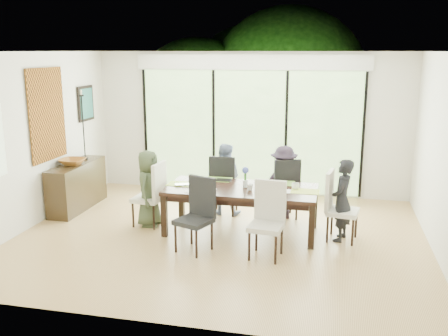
% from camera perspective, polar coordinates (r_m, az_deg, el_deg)
% --- Properties ---
extents(floor, '(6.00, 5.00, 0.01)m').
position_cam_1_polar(floor, '(7.52, -0.42, -7.90)').
color(floor, olive).
rests_on(floor, ground).
extents(ceiling, '(6.00, 5.00, 0.01)m').
position_cam_1_polar(ceiling, '(7.01, -0.46, 13.22)').
color(ceiling, white).
rests_on(ceiling, wall_back).
extents(wall_back, '(6.00, 0.02, 2.70)m').
position_cam_1_polar(wall_back, '(9.57, 2.97, 5.09)').
color(wall_back, silver).
rests_on(wall_back, floor).
extents(wall_front, '(6.00, 0.02, 2.70)m').
position_cam_1_polar(wall_front, '(4.80, -7.23, -3.35)').
color(wall_front, beige).
rests_on(wall_front, floor).
extents(wall_left, '(0.02, 5.00, 2.70)m').
position_cam_1_polar(wall_left, '(8.34, -21.04, 3.00)').
color(wall_left, beige).
rests_on(wall_left, floor).
extents(wall_right, '(0.02, 5.00, 2.70)m').
position_cam_1_polar(wall_right, '(7.11, 23.93, 1.07)').
color(wall_right, white).
rests_on(wall_right, floor).
extents(glass_doors, '(4.20, 0.02, 2.30)m').
position_cam_1_polar(glass_doors, '(9.55, 2.92, 4.17)').
color(glass_doors, '#598C3F').
rests_on(glass_doors, wall_back).
extents(blinds_header, '(4.40, 0.06, 0.28)m').
position_cam_1_polar(blinds_header, '(9.43, 3.00, 11.98)').
color(blinds_header, white).
rests_on(blinds_header, wall_back).
extents(mullion_a, '(0.05, 0.04, 2.30)m').
position_cam_1_polar(mullion_a, '(10.11, -8.94, 4.53)').
color(mullion_a, black).
rests_on(mullion_a, wall_back).
extents(mullion_b, '(0.05, 0.04, 2.30)m').
position_cam_1_polar(mullion_b, '(9.69, -1.19, 4.30)').
color(mullion_b, black).
rests_on(mullion_b, wall_back).
extents(mullion_c, '(0.05, 0.04, 2.30)m').
position_cam_1_polar(mullion_c, '(9.45, 7.10, 3.98)').
color(mullion_c, black).
rests_on(mullion_c, wall_back).
extents(mullion_d, '(0.05, 0.04, 2.30)m').
position_cam_1_polar(mullion_d, '(9.43, 15.62, 3.56)').
color(mullion_d, black).
rests_on(mullion_d, wall_back).
extents(deck, '(6.00, 1.80, 0.10)m').
position_cam_1_polar(deck, '(10.71, 3.69, -1.67)').
color(deck, brown).
rests_on(deck, ground).
extents(rail_top, '(6.00, 0.08, 0.06)m').
position_cam_1_polar(rail_top, '(11.35, 4.37, 2.28)').
color(rail_top, brown).
rests_on(rail_top, deck).
extents(foliage_left, '(3.20, 3.20, 3.20)m').
position_cam_1_polar(foliage_left, '(12.56, -3.10, 7.47)').
color(foliage_left, '#14380F').
rests_on(foliage_left, ground).
extents(foliage_mid, '(4.00, 4.00, 4.00)m').
position_cam_1_polar(foliage_mid, '(12.72, 7.34, 9.08)').
color(foliage_mid, '#14380F').
rests_on(foliage_mid, ground).
extents(foliage_right, '(2.80, 2.80, 2.80)m').
position_cam_1_polar(foliage_right, '(11.93, 15.56, 5.82)').
color(foliage_right, '#14380F').
rests_on(foliage_right, ground).
extents(foliage_far, '(3.60, 3.60, 3.60)m').
position_cam_1_polar(foliage_far, '(13.55, 3.34, 8.66)').
color(foliage_far, '#14380F').
rests_on(foliage_far, ground).
extents(table_top, '(2.25, 1.03, 0.06)m').
position_cam_1_polar(table_top, '(7.51, 1.99, -2.47)').
color(table_top, black).
rests_on(table_top, floor).
extents(table_apron, '(2.06, 0.84, 0.09)m').
position_cam_1_polar(table_apron, '(7.53, 1.99, -3.09)').
color(table_apron, black).
rests_on(table_apron, floor).
extents(table_leg_fl, '(0.08, 0.08, 0.65)m').
position_cam_1_polar(table_leg_fl, '(7.48, -6.84, -5.43)').
color(table_leg_fl, black).
rests_on(table_leg_fl, floor).
extents(table_leg_fr, '(0.08, 0.08, 0.65)m').
position_cam_1_polar(table_leg_fr, '(7.09, 9.98, -6.62)').
color(table_leg_fr, black).
rests_on(table_leg_fr, floor).
extents(table_leg_bl, '(0.08, 0.08, 0.65)m').
position_cam_1_polar(table_leg_bl, '(8.26, -4.86, -3.58)').
color(table_leg_bl, black).
rests_on(table_leg_bl, floor).
extents(table_leg_br, '(0.08, 0.08, 0.65)m').
position_cam_1_polar(table_leg_br, '(7.91, 10.30, -4.53)').
color(table_leg_br, black).
rests_on(table_leg_br, floor).
extents(chair_left_end, '(0.47, 0.47, 1.03)m').
position_cam_1_polar(chair_left_end, '(7.95, -8.71, -2.91)').
color(chair_left_end, silver).
rests_on(chair_left_end, floor).
extents(chair_right_end, '(0.50, 0.50, 1.03)m').
position_cam_1_polar(chair_right_end, '(7.44, 13.45, -4.28)').
color(chair_right_end, white).
rests_on(chair_right_end, floor).
extents(chair_far_left, '(0.44, 0.44, 1.03)m').
position_cam_1_polar(chair_far_left, '(8.44, 0.05, -1.80)').
color(chair_far_left, black).
rests_on(chair_far_left, floor).
extents(chair_far_right, '(0.56, 0.56, 1.03)m').
position_cam_1_polar(chair_far_right, '(8.29, 6.82, -2.18)').
color(chair_far_right, black).
rests_on(chair_far_right, floor).
extents(chair_near_left, '(0.56, 0.56, 1.03)m').
position_cam_1_polar(chair_near_left, '(6.85, -3.50, -5.44)').
color(chair_near_left, black).
rests_on(chair_near_left, floor).
extents(chair_near_right, '(0.48, 0.48, 1.03)m').
position_cam_1_polar(chair_near_right, '(6.66, 4.84, -6.03)').
color(chair_near_right, beige).
rests_on(chair_near_right, floor).
extents(person_left_end, '(0.36, 0.57, 1.21)m').
position_cam_1_polar(person_left_end, '(7.92, -8.60, -2.30)').
color(person_left_end, '#3D4931').
rests_on(person_left_end, floor).
extents(person_right_end, '(0.47, 0.63, 1.21)m').
position_cam_1_polar(person_right_end, '(7.41, 13.33, -3.61)').
color(person_right_end, black).
rests_on(person_right_end, floor).
extents(person_far_left, '(0.58, 0.38, 1.21)m').
position_cam_1_polar(person_far_left, '(8.40, 0.02, -1.25)').
color(person_far_left, '#7B8DB1').
rests_on(person_far_left, floor).
extents(person_far_right, '(0.63, 0.48, 1.21)m').
position_cam_1_polar(person_far_right, '(8.24, 6.82, -1.62)').
color(person_far_right, '#291F2F').
rests_on(person_far_right, floor).
extents(placemat_left, '(0.41, 0.30, 0.01)m').
position_cam_1_polar(placemat_left, '(7.72, -4.95, -1.82)').
color(placemat_left, '#96B842').
rests_on(placemat_left, table_top).
extents(placemat_right, '(0.41, 0.30, 0.01)m').
position_cam_1_polar(placemat_right, '(7.39, 9.26, -2.65)').
color(placemat_right, '#AFC345').
rests_on(placemat_right, table_top).
extents(placemat_far_l, '(0.41, 0.30, 0.01)m').
position_cam_1_polar(placemat_far_l, '(7.97, -0.65, -1.30)').
color(placemat_far_l, '#7FBA42').
rests_on(placemat_far_l, table_top).
extents(placemat_far_r, '(0.41, 0.30, 0.01)m').
position_cam_1_polar(placemat_far_r, '(7.80, 6.52, -1.70)').
color(placemat_far_r, '#6EA33A').
rests_on(placemat_far_r, table_top).
extents(placemat_paper, '(0.41, 0.30, 0.01)m').
position_cam_1_polar(placemat_paper, '(7.33, -2.67, -2.61)').
color(placemat_paper, white).
rests_on(placemat_paper, table_top).
extents(tablet_far_l, '(0.24, 0.17, 0.01)m').
position_cam_1_polar(tablet_far_l, '(7.89, -0.03, -1.37)').
color(tablet_far_l, black).
rests_on(tablet_far_l, table_top).
extents(tablet_far_r, '(0.23, 0.16, 0.01)m').
position_cam_1_polar(tablet_far_r, '(7.76, 6.11, -1.72)').
color(tablet_far_r, black).
rests_on(tablet_far_r, table_top).
extents(papers, '(0.28, 0.21, 0.00)m').
position_cam_1_polar(papers, '(7.36, 7.29, -2.66)').
color(papers, white).
rests_on(papers, table_top).
extents(platter_base, '(0.24, 0.24, 0.02)m').
position_cam_1_polar(platter_base, '(7.33, -2.67, -2.50)').
color(platter_base, white).
rests_on(platter_base, table_top).
extents(platter_snacks, '(0.19, 0.19, 0.01)m').
position_cam_1_polar(platter_snacks, '(7.33, -2.67, -2.37)').
color(platter_snacks, '#C27C16').
rests_on(platter_snacks, table_top).
extents(vase, '(0.08, 0.08, 0.11)m').
position_cam_1_polar(vase, '(7.52, 2.44, -1.77)').
color(vase, silver).
rests_on(vase, table_top).
extents(hyacinth_stems, '(0.04, 0.04, 0.15)m').
position_cam_1_polar(hyacinth_stems, '(7.49, 2.45, -0.94)').
color(hyacinth_stems, '#337226').
rests_on(hyacinth_stems, table_top).
extents(hyacinth_blooms, '(0.10, 0.10, 0.10)m').
position_cam_1_polar(hyacinth_blooms, '(7.47, 2.46, -0.25)').
color(hyacinth_blooms, '#4A59BA').
rests_on(hyacinth_blooms, table_top).
extents(laptop, '(0.36, 0.29, 0.02)m').
position_cam_1_polar(laptop, '(7.60, -4.46, -1.99)').
color(laptop, silver).
rests_on(laptop, table_top).
extents(cup_a, '(0.15, 0.15, 0.09)m').
position_cam_1_polar(cup_a, '(7.78, -2.87, -1.35)').
color(cup_a, white).
rests_on(cup_a, table_top).
extents(cup_b, '(0.11, 0.11, 0.09)m').
position_cam_1_polar(cup_b, '(7.37, 3.00, -2.21)').
color(cup_b, white).
rests_on(cup_b, table_top).
extents(cup_c, '(0.15, 0.15, 0.09)m').
position_cam_1_polar(cup_c, '(7.48, 8.18, -2.07)').
color(cup_c, white).
rests_on(cup_c, table_top).
extents(book, '(0.16, 0.21, 0.02)m').
position_cam_1_polar(book, '(7.50, 3.94, -2.21)').
color(book, white).
rests_on(book, table_top).
extents(sideboard, '(0.40, 1.44, 0.81)m').
position_cam_1_polar(sideboard, '(9.09, -16.43, -1.98)').
color(sideboard, black).
rests_on(sideboard, floor).
extents(bowl, '(0.43, 0.43, 0.10)m').
position_cam_1_polar(bowl, '(8.90, -16.93, 0.69)').
color(bowl, brown).
rests_on(bowl, sideboard).
extents(candlestick_base, '(0.09, 0.09, 0.04)m').
position_cam_1_polar(candlestick_base, '(9.29, -15.57, 1.08)').
color(candlestick_base, black).
rests_on(candlestick_base, sideboard).
extents(candlestick_shaft, '(0.02, 0.02, 1.12)m').
position_cam_1_polar(candlestick_shaft, '(9.19, -15.79, 4.52)').
color(candlestick_shaft, black).
rests_on(candlestick_shaft, sideboard).
extents(candlestick_pan, '(0.09, 0.09, 0.03)m').
position_cam_1_polar(candlestick_pan, '(9.13, -16.01, 7.97)').
color(candlestick_pan, black).
rests_on(candlestick_pan, sideboard).
extents(candle, '(0.03, 0.03, 0.09)m').
position_cam_1_polar(candle, '(9.13, -16.03, 8.30)').
color(candle, silver).
rests_on(candle, sideboard).
extents(tapestry, '(0.02, 1.00, 1.50)m').
position_cam_1_polar(tapestry, '(8.60, -19.55, 5.77)').
color(tapestry, '#9A5416').
rests_on(tapestry, wall_left).
extents(art_frame, '(0.03, 0.55, 0.65)m').
position_cam_1_polar(art_frame, '(9.72, -15.53, 7.13)').
color(art_frame, black).
rests_on(art_frame, wall_left).
extents(art_canvas, '(0.01, 0.45, 0.55)m').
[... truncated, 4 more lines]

